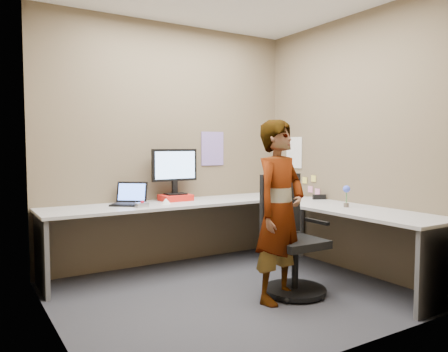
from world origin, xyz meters
TOP-DOWN VIEW (x-y plane):
  - ground at (0.00, 0.00)m, footprint 3.00×3.00m
  - wall_back at (0.00, 1.30)m, footprint 3.00×0.00m
  - wall_right at (1.50, 0.00)m, footprint 0.00×2.70m
  - wall_left at (-1.50, 0.00)m, footprint 0.00×2.70m
  - desk at (0.44, 0.39)m, footprint 2.98×2.58m
  - paper_ream at (-0.02, 1.11)m, footprint 0.33×0.25m
  - monitor at (-0.02, 1.13)m, footprint 0.53×0.16m
  - laptop at (-0.57, 1.06)m, footprint 0.42×0.41m
  - trackball_mouse at (-0.53, 0.82)m, footprint 0.12×0.08m
  - origami at (-0.23, 0.91)m, footprint 0.10×0.10m
  - stapler at (1.41, 0.36)m, footprint 0.15×0.09m
  - flower at (1.19, -0.24)m, footprint 0.07×0.07m
  - calendar_purple at (0.55, 1.29)m, footprint 0.30×0.01m
  - calendar_white at (1.49, 0.90)m, footprint 0.01×0.28m
  - sticky_note_a at (1.49, 0.55)m, footprint 0.01×0.07m
  - sticky_note_b at (1.49, 0.60)m, footprint 0.01×0.07m
  - sticky_note_c at (1.49, 0.48)m, footprint 0.01×0.07m
  - sticky_note_d at (1.49, 0.70)m, footprint 0.01×0.07m
  - office_chair at (0.48, -0.24)m, footprint 0.56×0.56m
  - person at (0.26, -0.34)m, footprint 0.65×0.52m

SIDE VIEW (x-z plane):
  - ground at x=0.00m, z-range 0.00..0.00m
  - office_chair at x=0.48m, z-range -0.10..0.96m
  - desk at x=0.44m, z-range 0.22..0.95m
  - trackball_mouse at x=-0.53m, z-range 0.72..0.79m
  - stapler at x=1.41m, z-range 0.73..0.78m
  - origami at x=-0.23m, z-range 0.73..0.79m
  - paper_ream at x=-0.02m, z-range 0.73..0.80m
  - person at x=0.26m, z-range 0.00..1.56m
  - laptop at x=-0.57m, z-range 0.67..0.90m
  - sticky_note_c at x=1.49m, z-range 0.76..0.84m
  - sticky_note_b at x=1.49m, z-range 0.78..0.86m
  - flower at x=1.19m, z-range 0.77..0.98m
  - sticky_note_d at x=1.49m, z-range 0.88..0.96m
  - sticky_note_a at x=1.49m, z-range 0.91..0.99m
  - monitor at x=-0.02m, z-range 0.84..1.35m
  - calendar_white at x=1.49m, z-range 1.06..1.44m
  - calendar_purple at x=0.55m, z-range 1.10..1.50m
  - wall_back at x=0.00m, z-range -0.15..2.85m
  - wall_right at x=1.50m, z-range 0.00..2.70m
  - wall_left at x=-1.50m, z-range 0.00..2.70m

